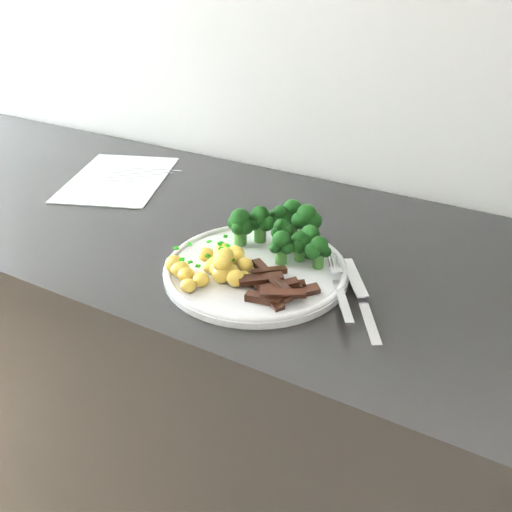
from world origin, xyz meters
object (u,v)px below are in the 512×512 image
at_px(broccoli, 285,228).
at_px(beef_strips, 276,286).
at_px(counter, 239,416).
at_px(knife, 364,309).
at_px(potatoes, 216,266).
at_px(fork, 340,290).
at_px(recipe_paper, 118,179).
at_px(plate, 256,269).

xyz_separation_m(broccoli, beef_strips, (0.05, -0.12, -0.03)).
bearing_deg(counter, knife, -22.59).
bearing_deg(potatoes, beef_strips, -0.19).
distance_m(beef_strips, knife, 0.12).
height_order(counter, potatoes, potatoes).
relative_size(fork, knife, 0.90).
relative_size(broccoli, beef_strips, 1.54).
distance_m(counter, potatoes, 0.48).
bearing_deg(knife, beef_strips, -168.58).
bearing_deg(recipe_paper, plate, -22.77).
distance_m(counter, broccoli, 0.50).
distance_m(recipe_paper, beef_strips, 0.54).
xyz_separation_m(plate, beef_strips, (0.06, -0.04, 0.01)).
relative_size(counter, knife, 12.94).
bearing_deg(knife, broccoli, 150.96).
distance_m(beef_strips, fork, 0.09).
bearing_deg(plate, knife, -6.15).
bearing_deg(recipe_paper, fork, -18.24).
distance_m(counter, knife, 0.53).
height_order(counter, knife, knife).
height_order(broccoli, fork, broccoli).
xyz_separation_m(counter, plate, (0.09, -0.09, 0.44)).
bearing_deg(beef_strips, plate, 142.44).
relative_size(plate, broccoli, 1.54).
relative_size(beef_strips, knife, 0.66).
xyz_separation_m(plate, potatoes, (-0.04, -0.04, 0.02)).
bearing_deg(broccoli, knife, -29.04).
relative_size(recipe_paper, beef_strips, 2.74).
height_order(counter, broccoli, broccoli).
bearing_deg(broccoli, counter, 169.04).
xyz_separation_m(recipe_paper, plate, (0.43, -0.18, 0.01)).
distance_m(counter, fork, 0.52).
xyz_separation_m(beef_strips, knife, (0.12, 0.02, -0.01)).
height_order(recipe_paper, potatoes, potatoes).
relative_size(plate, potatoes, 2.14).
height_order(plate, fork, fork).
height_order(potatoes, beef_strips, potatoes).
xyz_separation_m(counter, potatoes, (0.05, -0.14, 0.46)).
bearing_deg(recipe_paper, broccoli, -13.72).
xyz_separation_m(broccoli, knife, (0.17, -0.09, -0.04)).
bearing_deg(broccoli, potatoes, -114.82).
distance_m(potatoes, fork, 0.18).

